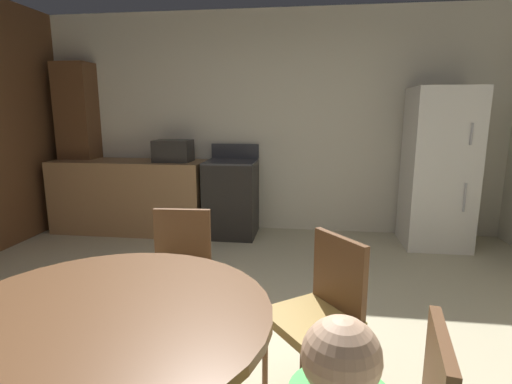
# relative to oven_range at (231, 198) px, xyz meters

# --- Properties ---
(wall_back) EXTENTS (5.94, 0.12, 2.70)m
(wall_back) POSITION_rel_oven_range_xyz_m (0.42, 0.40, 0.88)
(wall_back) COLOR silver
(wall_back) RESTS_ON ground
(kitchen_counter) EXTENTS (1.90, 0.60, 0.90)m
(kitchen_counter) POSITION_rel_oven_range_xyz_m (-1.30, -0.00, -0.02)
(kitchen_counter) COLOR #9E754C
(kitchen_counter) RESTS_ON ground
(pantry_column) EXTENTS (0.44, 0.36, 2.10)m
(pantry_column) POSITION_rel_oven_range_xyz_m (-2.03, 0.18, 0.58)
(pantry_column) COLOR brown
(pantry_column) RESTS_ON ground
(oven_range) EXTENTS (0.60, 0.60, 1.10)m
(oven_range) POSITION_rel_oven_range_xyz_m (0.00, 0.00, 0.00)
(oven_range) COLOR black
(oven_range) RESTS_ON ground
(refrigerator) EXTENTS (0.68, 0.68, 1.76)m
(refrigerator) POSITION_rel_oven_range_xyz_m (2.35, -0.05, 0.41)
(refrigerator) COLOR white
(refrigerator) RESTS_ON ground
(microwave) EXTENTS (0.44, 0.32, 0.26)m
(microwave) POSITION_rel_oven_range_xyz_m (-0.71, -0.00, 0.56)
(microwave) COLOR #2D2B28
(microwave) RESTS_ON kitchen_counter
(dining_table) EXTENTS (1.28, 1.28, 0.76)m
(dining_table) POSITION_rel_oven_range_xyz_m (0.17, -3.36, 0.14)
(dining_table) COLOR brown
(dining_table) RESTS_ON ground
(chair_north) EXTENTS (0.42, 0.42, 0.87)m
(chair_north) POSITION_rel_oven_range_xyz_m (0.11, -2.31, 0.03)
(chair_north) COLOR brown
(chair_north) RESTS_ON ground
(chair_northeast) EXTENTS (0.56, 0.56, 0.87)m
(chair_northeast) POSITION_rel_oven_range_xyz_m (1.01, -2.72, 0.03)
(chair_northeast) COLOR brown
(chair_northeast) RESTS_ON ground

